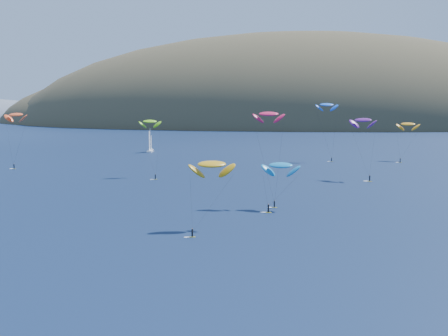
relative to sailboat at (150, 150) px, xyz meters
name	(u,v)px	position (x,y,z in m)	size (l,w,h in m)	color
ground	(135,299)	(52.59, -223.36, -0.97)	(2800.00, 2800.00, 0.00)	black
island	(318,134)	(91.98, 339.00, -11.71)	(730.00, 300.00, 210.00)	#3D3526
sailboat	(150,150)	(0.00, 0.00, 0.00)	(9.74, 8.41, 12.02)	white
kitesurfer_1	(16,115)	(-35.57, -72.35, 19.58)	(10.45, 9.67, 23.30)	gold
kitesurfer_2	(212,164)	(56.42, -175.36, 12.48)	(10.27, 13.94, 16.08)	gold
kitesurfer_3	(150,122)	(22.75, -92.06, 18.01)	(8.80, 13.37, 21.12)	gold
kitesurfer_4	(327,105)	(85.71, -32.33, 23.18)	(9.70, 6.29, 26.75)	gold
kitesurfer_5	(281,165)	(70.04, -150.98, 9.78)	(9.67, 9.36, 13.31)	gold
kitesurfer_6	(363,120)	(95.46, -91.03, 18.79)	(10.00, 11.62, 22.34)	gold
kitesurfer_9	(269,114)	(66.69, -145.18, 22.18)	(7.95, 7.42, 25.35)	gold
kitesurfer_11	(408,124)	(120.93, -25.74, 14.78)	(10.10, 13.39, 18.38)	gold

